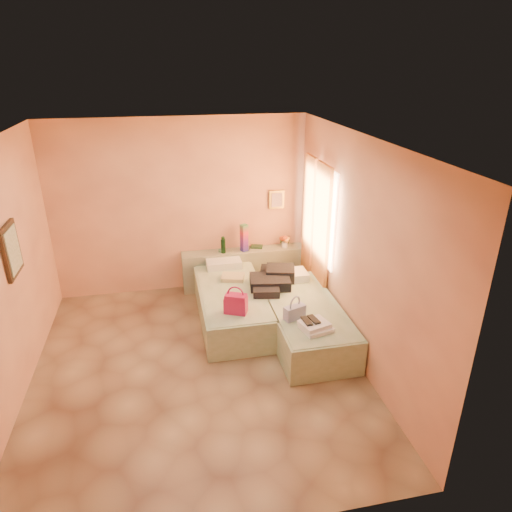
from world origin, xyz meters
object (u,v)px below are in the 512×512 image
(magenta_handbag, at_px, (236,303))
(towel_stack, at_px, (316,326))
(headboard_ledge, at_px, (244,268))
(blue_handbag, at_px, (295,312))
(flower_vase, at_px, (285,240))
(water_bottle, at_px, (223,245))
(bed_right, at_px, (304,321))
(green_book, at_px, (257,247))
(bed_left, at_px, (232,304))

(magenta_handbag, relative_size, towel_stack, 0.83)
(headboard_ledge, relative_size, blue_handbag, 7.33)
(flower_vase, bearing_deg, water_bottle, -178.56)
(blue_handbag, xyz_separation_m, towel_stack, (0.19, -0.31, -0.04))
(bed_right, relative_size, towel_stack, 5.71)
(green_book, xyz_separation_m, magenta_handbag, (-0.65, -1.78, -0.03))
(magenta_handbag, bearing_deg, bed_left, 110.48)
(bed_left, xyz_separation_m, blue_handbag, (0.67, -0.96, 0.34))
(headboard_ledge, xyz_separation_m, bed_right, (0.52, -1.70, -0.08))
(flower_vase, bearing_deg, blue_handbag, -101.34)
(green_book, relative_size, magenta_handbag, 0.67)
(bed_right, bearing_deg, towel_stack, -94.18)
(headboard_ledge, distance_m, water_bottle, 0.58)
(headboard_ledge, xyz_separation_m, flower_vase, (0.70, -0.01, 0.45))
(water_bottle, distance_m, blue_handbag, 2.08)
(green_book, bearing_deg, blue_handbag, -70.56)
(headboard_ledge, height_order, towel_stack, headboard_ledge)
(magenta_handbag, bearing_deg, green_book, 94.07)
(green_book, bearing_deg, headboard_ledge, -145.27)
(flower_vase, height_order, blue_handbag, flower_vase)
(bed_left, relative_size, blue_handbag, 7.15)
(blue_handbag, bearing_deg, bed_left, 104.44)
(towel_stack, bearing_deg, bed_left, 123.92)
(bed_right, distance_m, water_bottle, 1.95)
(flower_vase, bearing_deg, headboard_ledge, 179.00)
(bed_right, distance_m, flower_vase, 1.77)
(bed_right, xyz_separation_m, flower_vase, (0.17, 1.69, 0.52))
(flower_vase, relative_size, towel_stack, 0.69)
(blue_handbag, bearing_deg, towel_stack, -79.58)
(blue_handbag, bearing_deg, flower_vase, 58.23)
(towel_stack, bearing_deg, magenta_handbag, 145.68)
(headboard_ledge, distance_m, towel_stack, 2.38)
(magenta_handbag, distance_m, towel_stack, 1.09)
(blue_handbag, bearing_deg, green_book, 71.25)
(green_book, height_order, towel_stack, green_book)
(blue_handbag, bearing_deg, magenta_handbag, 136.70)
(bed_left, bearing_deg, headboard_ledge, 70.12)
(headboard_ledge, height_order, bed_right, headboard_ledge)
(bed_right, bearing_deg, flower_vase, 84.01)
(flower_vase, height_order, towel_stack, flower_vase)
(bed_left, xyz_separation_m, towel_stack, (0.86, -1.27, 0.30))
(water_bottle, xyz_separation_m, towel_stack, (0.83, -2.29, -0.23))
(green_book, height_order, blue_handbag, green_book)
(headboard_ledge, relative_size, water_bottle, 7.67)
(water_bottle, xyz_separation_m, flower_vase, (1.04, 0.03, -0.01))
(magenta_handbag, height_order, towel_stack, magenta_handbag)
(bed_right, relative_size, green_book, 10.30)
(water_bottle, distance_m, green_book, 0.60)
(bed_left, distance_m, magenta_handbag, 0.77)
(headboard_ledge, height_order, water_bottle, water_bottle)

